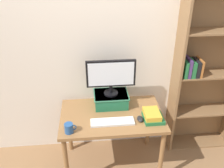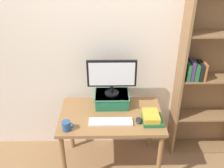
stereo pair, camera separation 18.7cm
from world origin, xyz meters
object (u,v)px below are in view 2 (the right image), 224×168
riser_box (112,99)px  keyboard (111,122)px  computer_mouse (139,120)px  coffee_mug (67,126)px  book_stack (151,118)px  bookshelf_unit (212,76)px  desk (111,121)px  computer_monitor (112,75)px

riser_box → keyboard: size_ratio=0.86×
computer_mouse → coffee_mug: coffee_mug is taller
book_stack → coffee_mug: bearing=-171.7°
bookshelf_unit → keyboard: (-1.16, -0.45, -0.29)m
desk → book_stack: size_ratio=4.86×
riser_box → computer_monitor: (0.00, -0.00, 0.30)m
riser_box → keyboard: riser_box is taller
computer_mouse → computer_monitor: bearing=130.5°
keyboard → book_stack: bearing=2.5°
desk → keyboard: (-0.01, -0.15, 0.10)m
riser_box → computer_monitor: size_ratio=0.72×
desk → computer_monitor: (0.01, 0.19, 0.47)m
riser_box → computer_monitor: bearing=-90.0°
coffee_mug → computer_mouse: bearing=9.4°
desk → coffee_mug: bearing=-150.4°
bookshelf_unit → keyboard: 1.28m
desk → book_stack: book_stack is taller
riser_box → coffee_mug: (-0.45, -0.45, -0.03)m
desk → book_stack: 0.46m
book_stack → coffee_mug: size_ratio=1.92×
desk → bookshelf_unit: (1.15, 0.30, 0.39)m
keyboard → book_stack: 0.43m
computer_monitor → desk: bearing=-92.9°
computer_monitor → keyboard: bearing=-92.9°
bookshelf_unit → riser_box: 1.17m
computer_mouse → coffee_mug: 0.74m
bookshelf_unit → computer_monitor: bookshelf_unit is taller
desk → riser_box: bearing=87.1°
keyboard → computer_mouse: bearing=2.8°
coffee_mug → keyboard: bearing=13.7°
book_stack → bookshelf_unit: bearing=30.3°
desk → bookshelf_unit: 1.26m
riser_box → computer_mouse: 0.43m
keyboard → book_stack: (0.42, 0.02, 0.03)m
bookshelf_unit → computer_mouse: bearing=-153.4°
desk → book_stack: bearing=-17.0°
riser_box → computer_mouse: (0.28, -0.32, -0.06)m
computer_monitor → coffee_mug: 0.72m
riser_box → keyboard: bearing=-92.9°
riser_box → computer_mouse: bearing=-49.6°
desk → computer_mouse: 0.33m
keyboard → book_stack: book_stack is taller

